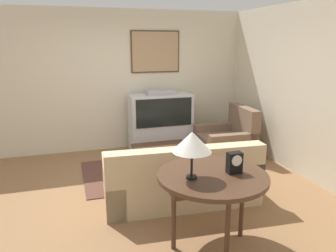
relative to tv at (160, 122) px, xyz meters
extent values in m
plane|color=#8E6642|center=(-0.82, -1.74, -0.57)|extent=(12.00, 12.00, 0.00)
cube|color=beige|center=(-0.82, 0.39, 0.78)|extent=(12.00, 0.06, 2.70)
cube|color=#4C381E|center=(0.00, 0.34, 1.34)|extent=(0.97, 0.03, 0.81)
cube|color=tan|center=(0.00, 0.32, 1.34)|extent=(0.92, 0.01, 0.76)
cube|color=beige|center=(1.81, -1.74, 0.78)|extent=(0.06, 12.00, 2.70)
cube|color=brown|center=(-0.29, -1.07, -0.56)|extent=(2.55, 1.50, 0.01)
cube|color=silver|center=(0.00, 0.00, -0.32)|extent=(1.20, 0.53, 0.50)
cube|color=silver|center=(0.00, 0.00, 0.24)|extent=(1.20, 0.53, 0.61)
cube|color=black|center=(0.00, -0.27, 0.24)|extent=(1.08, 0.01, 0.54)
cube|color=#9E9EA3|center=(0.00, 0.00, 0.59)|extent=(0.54, 0.29, 0.09)
cube|color=#CCB289|center=(-0.34, -2.09, -0.36)|extent=(2.08, 1.12, 0.42)
cube|color=#CCB289|center=(-0.36, -2.47, 0.06)|extent=(2.02, 0.36, 0.42)
cube|color=#CCB289|center=(0.55, -2.15, -0.28)|extent=(0.31, 0.99, 0.58)
cube|color=#CCB289|center=(-1.22, -2.02, -0.28)|extent=(0.31, 0.99, 0.58)
cube|color=gray|center=(0.10, -2.37, 0.02)|extent=(0.37, 0.14, 0.34)
cube|color=gray|center=(-0.81, -2.30, 0.02)|extent=(0.37, 0.14, 0.34)
cube|color=brown|center=(1.01, -0.78, -0.36)|extent=(0.96, 0.99, 0.41)
cube|color=brown|center=(1.37, -0.80, 0.11)|extent=(0.23, 0.95, 0.53)
cube|color=brown|center=(1.03, -0.39, -0.29)|extent=(0.91, 0.21, 0.55)
cube|color=brown|center=(0.99, -1.17, -0.29)|extent=(0.91, 0.21, 0.55)
cube|color=#472D1E|center=(-0.29, -1.07, -0.17)|extent=(0.91, 0.58, 0.04)
cylinder|color=#472D1E|center=(-0.69, -1.31, -0.38)|extent=(0.04, 0.04, 0.38)
cylinder|color=#472D1E|center=(0.12, -1.31, -0.38)|extent=(0.04, 0.04, 0.38)
cylinder|color=#472D1E|center=(-0.69, -0.82, -0.38)|extent=(0.04, 0.04, 0.38)
cylinder|color=#472D1E|center=(0.12, -0.82, -0.38)|extent=(0.04, 0.04, 0.38)
cylinder|color=#472D1E|center=(-0.38, -3.23, 0.22)|extent=(1.11, 1.11, 0.04)
cube|color=#472D1E|center=(-0.38, -3.23, 0.15)|extent=(0.95, 0.45, 0.08)
cylinder|color=#472D1E|center=(-0.77, -3.18, -0.19)|extent=(0.05, 0.05, 0.76)
cylinder|color=#472D1E|center=(0.01, -3.18, -0.19)|extent=(0.05, 0.05, 0.76)
cylinder|color=#472D1E|center=(-0.38, -3.59, -0.19)|extent=(0.05, 0.05, 0.76)
cylinder|color=black|center=(-0.62, -3.27, 0.25)|extent=(0.11, 0.11, 0.02)
cylinder|color=black|center=(-0.62, -3.27, 0.46)|extent=(0.02, 0.02, 0.40)
cone|color=silver|center=(-0.62, -3.27, 0.61)|extent=(0.38, 0.38, 0.20)
cube|color=black|center=(-0.16, -3.27, 0.35)|extent=(0.15, 0.09, 0.22)
cylinder|color=white|center=(-0.16, -3.32, 0.39)|extent=(0.11, 0.01, 0.11)
camera|label=1|loc=(-1.71, -6.01, 1.51)|focal=35.00mm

